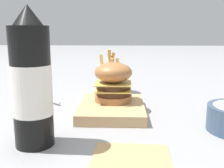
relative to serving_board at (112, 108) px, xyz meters
The scene contains 8 objects.
ground_plane 0.02m from the serving_board, 77.05° to the left, with size 6.00×6.00×0.00m, color gray.
serving_board is the anchor object (origin of this frame).
burger 0.07m from the serving_board, behind, with size 0.10×0.10×0.10m.
ketchup_bottle 0.26m from the serving_board, 34.51° to the right, with size 0.07×0.07×0.25m.
fries_basket 0.22m from the serving_board, behind, with size 0.11×0.11×0.15m.
spoon 0.27m from the serving_board, 119.19° to the right, with size 0.12×0.13×0.01m.
ketchup_puddle 0.19m from the serving_board, 60.76° to the right, with size 0.07×0.07×0.00m.
parchment_square 0.26m from the serving_board, ahead, with size 0.14×0.14×0.00m.
Camera 1 is at (0.64, 0.01, 0.21)m, focal length 42.00 mm.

